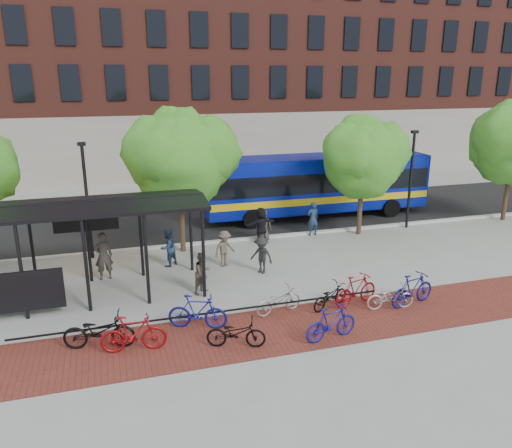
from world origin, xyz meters
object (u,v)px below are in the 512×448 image
object	(u,v)px
pedestrian_9	(262,255)
bike_4	(236,333)
bus	(316,182)
bike_7	(331,323)
pedestrian_8	(203,273)
pedestrian_2	(168,248)
bike_0	(99,331)
bike_9	(356,290)
bike_8	(330,296)
lamp_post_right	(411,177)
pedestrian_3	(224,249)
tree_b	(181,155)
bus_shelter	(49,219)
bike_1	(133,334)
bike_10	(390,297)
pedestrian_1	(104,256)
pedestrian_7	(313,219)
pedestrian_6	(264,225)
bike_6	(279,301)
pedestrian_5	(261,225)
bike_11	(412,289)
bike_3	(198,312)
tree_c	(364,155)

from	to	relation	value
pedestrian_9	bike_4	bearing A→B (deg)	-67.55
bus	bike_4	world-z (taller)	bus
bike_4	bike_7	size ratio (longest dim) A/B	0.98
bike_7	pedestrian_8	distance (m)	5.47
bike_4	pedestrian_2	bearing A→B (deg)	27.23
bike_0	bus	bearing A→B (deg)	-33.92
bike_9	pedestrian_2	xyz separation A→B (m)	(-5.86, 5.66, 0.26)
bike_7	bike_8	world-z (taller)	bike_7
lamp_post_right	bike_9	size ratio (longest dim) A/B	2.75
bike_4	pedestrian_3	world-z (taller)	pedestrian_3
tree_b	pedestrian_9	size ratio (longest dim) A/B	4.24
bus_shelter	tree_b	xyz separation A→B (m)	(5.23, 3.83, 1.46)
bike_1	pedestrian_2	size ratio (longest dim) A/B	1.16
bike_10	lamp_post_right	bearing A→B (deg)	-28.70
bus	pedestrian_1	xyz separation A→B (m)	(-11.68, -6.22, -1.02)
pedestrian_1	pedestrian_7	world-z (taller)	pedestrian_1
pedestrian_9	lamp_post_right	bearing A→B (deg)	69.77
pedestrian_1	pedestrian_7	size ratio (longest dim) A/B	1.13
bike_8	pedestrian_6	xyz separation A→B (m)	(0.00, 7.67, 0.35)
lamp_post_right	bike_6	world-z (taller)	lamp_post_right
tree_b	pedestrian_5	distance (m)	5.19
tree_b	pedestrian_9	bearing A→B (deg)	-54.46
bike_8	pedestrian_6	distance (m)	7.67
pedestrian_5	tree_b	bearing A→B (deg)	-9.77
tree_b	pedestrian_8	world-z (taller)	tree_b
bike_8	bike_11	xyz separation A→B (m)	(2.86, -0.63, 0.15)
pedestrian_2	pedestrian_6	bearing A→B (deg)	166.70
bike_4	bike_3	bearing A→B (deg)	49.85
tree_b	pedestrian_6	xyz separation A→B (m)	(3.92, 0.31, -3.67)
tree_c	bike_7	xyz separation A→B (m)	(-5.97, -9.36, -3.51)
bus_shelter	bike_0	distance (m)	4.93
bike_9	bike_8	bearing A→B (deg)	71.83
bus_shelter	pedestrian_2	distance (m)	5.23
bus	bike_10	world-z (taller)	bus
bus	bike_11	xyz separation A→B (m)	(-1.33, -11.76, -1.41)
tree_b	bike_4	world-z (taller)	tree_b
bike_7	pedestrian_7	xyz separation A→B (m)	(3.55, 9.81, 0.32)
bike_4	bike_9	xyz separation A→B (m)	(4.77, 1.57, 0.09)
tree_b	pedestrian_5	world-z (taller)	tree_b
tree_c	lamp_post_right	distance (m)	3.20
pedestrian_6	pedestrian_7	world-z (taller)	pedestrian_7
pedestrian_5	pedestrian_9	world-z (taller)	pedestrian_5
pedestrian_7	pedestrian_3	bearing A→B (deg)	21.44
bike_9	pedestrian_2	size ratio (longest dim) A/B	1.13
bike_4	pedestrian_9	bearing A→B (deg)	-6.04
tree_c	pedestrian_6	size ratio (longest dim) A/B	3.75
bike_0	bike_3	xyz separation A→B (m)	(3.01, 0.35, 0.02)
bus	bike_6	size ratio (longest dim) A/B	7.44
bus	pedestrian_7	world-z (taller)	bus
pedestrian_1	pedestrian_6	distance (m)	7.98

